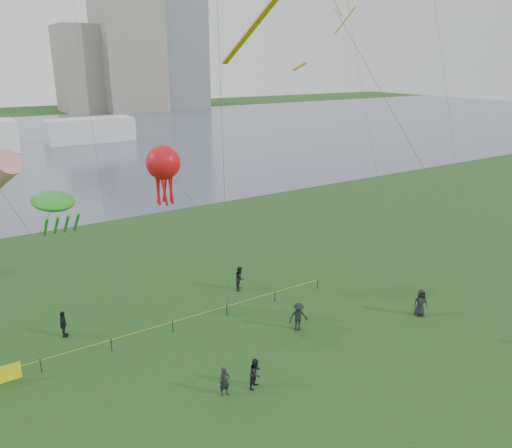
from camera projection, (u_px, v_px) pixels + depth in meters
lake at (19, 146)px, 102.33m from camera, size 400.00×120.00×0.08m
building_mid at (128, 54)px, 169.60m from camera, size 20.00×20.00×38.00m
building_low at (84, 69)px, 168.76m from camera, size 16.00×18.00×28.00m
pavilion_right at (90, 130)px, 107.14m from camera, size 18.00×7.00×5.00m
fence at (75, 353)px, 28.89m from camera, size 24.07×0.07×1.05m
spectator_a at (256, 373)px, 26.56m from camera, size 1.04×0.97×1.71m
spectator_b at (298, 317)px, 32.19m from camera, size 1.41×1.08×1.93m
spectator_c at (63, 324)px, 31.45m from camera, size 0.81×1.11×1.76m
spectator_d at (421, 303)px, 34.08m from camera, size 1.12×0.98×1.92m
spectator_f at (225, 382)px, 25.96m from camera, size 0.62×0.45×1.60m
spectator_g at (240, 278)px, 37.99m from camera, size 1.12×1.15×1.87m
kite_creature at (53, 202)px, 28.80m from camera, size 7.72×5.67×9.39m
kite_octopus at (163, 163)px, 33.70m from camera, size 6.71×9.53×11.34m
kite_delta at (347, 24)px, 27.19m from camera, size 2.61×16.83×20.43m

